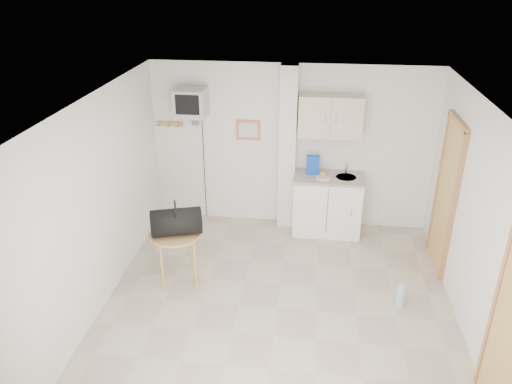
# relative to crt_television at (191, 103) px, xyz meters

# --- Properties ---
(ground) EXTENTS (4.50, 4.50, 0.00)m
(ground) POSITION_rel_crt_television_xyz_m (1.45, -2.02, -1.94)
(ground) COLOR #B3AA90
(ground) RESTS_ON ground
(room_envelope) EXTENTS (4.24, 4.54, 2.55)m
(room_envelope) POSITION_rel_crt_television_xyz_m (1.69, -1.93, -0.40)
(room_envelope) COLOR white
(room_envelope) RESTS_ON ground
(kitchenette) EXTENTS (1.03, 0.58, 2.10)m
(kitchenette) POSITION_rel_crt_television_xyz_m (2.02, -0.02, -1.13)
(kitchenette) COLOR white
(kitchenette) RESTS_ON ground
(crt_television) EXTENTS (0.44, 0.45, 2.15)m
(crt_television) POSITION_rel_crt_television_xyz_m (0.00, 0.00, 0.00)
(crt_television) COLOR slate
(crt_television) RESTS_ON ground
(round_table) EXTENTS (0.66, 0.66, 0.70)m
(round_table) POSITION_rel_crt_television_xyz_m (0.11, -1.58, -1.32)
(round_table) COLOR #AD874C
(round_table) RESTS_ON ground
(duffel_bag) EXTENTS (0.69, 0.51, 0.46)m
(duffel_bag) POSITION_rel_crt_television_xyz_m (0.14, -1.61, -1.06)
(duffel_bag) COLOR black
(duffel_bag) RESTS_ON round_table
(water_bottle) EXTENTS (0.11, 0.11, 0.32)m
(water_bottle) POSITION_rel_crt_television_xyz_m (2.92, -1.79, -1.79)
(water_bottle) COLOR #9DBBD7
(water_bottle) RESTS_ON ground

